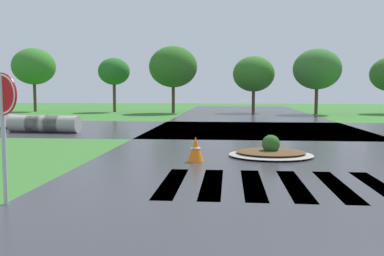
% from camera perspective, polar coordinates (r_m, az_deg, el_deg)
% --- Properties ---
extents(asphalt_roadway, '(10.99, 80.00, 0.01)m').
position_cam_1_polar(asphalt_roadway, '(13.52, 11.13, -3.69)').
color(asphalt_roadway, '#35353A').
rests_on(asphalt_roadway, ground).
extents(asphalt_cross_road, '(90.00, 9.90, 0.01)m').
position_cam_1_polar(asphalt_cross_road, '(22.29, 8.75, -0.16)').
color(asphalt_cross_road, '#35353A').
rests_on(asphalt_cross_road, ground).
extents(crosswalk_stripes, '(5.85, 3.14, 0.01)m').
position_cam_1_polar(crosswalk_stripes, '(9.50, 13.75, -7.53)').
color(crosswalk_stripes, white).
rests_on(crosswalk_stripes, ground).
extents(stop_sign, '(0.71, 0.32, 2.38)m').
position_cam_1_polar(stop_sign, '(8.19, -24.45, 2.57)').
color(stop_sign, '#B2B5BA').
rests_on(stop_sign, ground).
extents(median_island, '(2.62, 2.25, 0.68)m').
position_cam_1_polar(median_island, '(13.28, 10.69, -3.27)').
color(median_island, '#9E9B93').
rests_on(median_island, ground).
extents(drainage_pipe_stack, '(3.61, 1.13, 0.83)m').
position_cam_1_polar(drainage_pipe_stack, '(21.63, -19.50, 0.52)').
color(drainage_pipe_stack, '#9E9B93').
rests_on(drainage_pipe_stack, ground).
extents(traffic_cone, '(0.47, 0.47, 0.73)m').
position_cam_1_polar(traffic_cone, '(12.10, 0.50, -2.94)').
color(traffic_cone, orange).
rests_on(traffic_cone, ground).
extents(background_treeline, '(36.24, 6.11, 6.00)m').
position_cam_1_polar(background_treeline, '(37.68, 1.92, 7.95)').
color(background_treeline, '#4C3823').
rests_on(background_treeline, ground).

